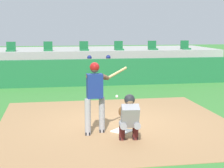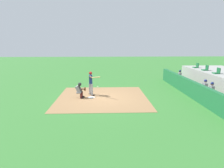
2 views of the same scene
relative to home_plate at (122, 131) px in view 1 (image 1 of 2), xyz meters
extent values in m
plane|color=#387A33|center=(0.00, 0.80, -0.02)|extent=(80.00, 80.00, 0.00)
cube|color=#9E754C|center=(0.00, 0.80, -0.02)|extent=(6.40, 6.40, 0.01)
cube|color=white|center=(0.00, 0.00, 0.00)|extent=(0.62, 0.62, 0.02)
cylinder|color=#99999E|center=(-0.89, -0.16, 0.44)|extent=(0.15, 0.15, 0.92)
cylinder|color=#99999E|center=(-0.51, 0.02, 0.44)|extent=(0.15, 0.15, 0.92)
cube|color=navy|center=(-0.70, -0.07, 1.20)|extent=(0.40, 0.27, 0.60)
sphere|color=brown|center=(-0.70, -0.07, 1.63)|extent=(0.21, 0.21, 0.21)
sphere|color=maroon|center=(-0.70, -0.07, 1.66)|extent=(0.24, 0.24, 0.24)
cylinder|color=brown|center=(-0.63, 0.01, 1.41)|extent=(0.57, 0.19, 0.18)
cylinder|color=brown|center=(-0.43, -0.02, 1.41)|extent=(0.24, 0.25, 0.17)
cylinder|color=tan|center=(-0.06, 0.35, 1.45)|extent=(0.64, 0.65, 0.24)
cube|color=black|center=(-0.88, -0.10, 0.02)|extent=(0.16, 0.28, 0.09)
cube|color=black|center=(-0.50, 0.08, 0.02)|extent=(0.16, 0.28, 0.09)
cylinder|color=gray|center=(-0.15, -0.83, 0.40)|extent=(0.19, 0.33, 0.16)
cylinder|color=#4C1919|center=(-0.13, -0.68, 0.19)|extent=(0.14, 0.14, 0.42)
cube|color=black|center=(-0.13, -0.62, 0.02)|extent=(0.13, 0.25, 0.08)
cylinder|color=gray|center=(0.17, -0.86, 0.40)|extent=(0.19, 0.33, 0.16)
cylinder|color=#4C1919|center=(0.18, -0.71, 0.19)|extent=(0.14, 0.14, 0.42)
cube|color=black|center=(0.19, -0.65, 0.02)|extent=(0.13, 0.25, 0.08)
cube|color=gray|center=(0.01, -0.90, 0.62)|extent=(0.44, 0.47, 0.57)
cube|color=#2D2D33|center=(0.02, -0.78, 0.62)|extent=(0.40, 0.28, 0.45)
sphere|color=#996B4C|center=(0.02, -0.82, 0.96)|extent=(0.21, 0.21, 0.21)
sphere|color=#232328|center=(0.02, -0.80, 0.98)|extent=(0.25, 0.25, 0.25)
cylinder|color=#996B4C|center=(-0.01, -0.67, 0.62)|extent=(0.14, 0.46, 0.10)
ellipsoid|color=brown|center=(-0.03, -0.44, 0.62)|extent=(0.29, 0.14, 0.30)
sphere|color=white|center=(-0.05, 0.47, 0.81)|extent=(0.07, 0.07, 0.07)
cube|color=#1E6638|center=(0.00, 7.30, 0.58)|extent=(13.00, 0.30, 1.20)
cube|color=olive|center=(0.00, 8.30, 0.20)|extent=(11.80, 0.44, 0.45)
cylinder|color=#939399|center=(-0.06, 8.05, 0.47)|extent=(0.15, 0.40, 0.15)
cylinder|color=#939399|center=(-0.06, 7.85, 0.20)|extent=(0.13, 0.13, 0.45)
cube|color=maroon|center=(-0.06, 7.80, 0.02)|extent=(0.11, 0.24, 0.08)
cylinder|color=#939399|center=(0.20, 8.05, 0.47)|extent=(0.15, 0.40, 0.15)
cylinder|color=#939399|center=(0.20, 7.85, 0.20)|extent=(0.13, 0.13, 0.45)
cube|color=maroon|center=(0.20, 7.80, 0.02)|extent=(0.11, 0.24, 0.08)
cube|color=gray|center=(0.07, 8.27, 0.74)|extent=(0.36, 0.22, 0.54)
sphere|color=beige|center=(0.07, 8.27, 1.13)|extent=(0.20, 0.20, 0.20)
sphere|color=navy|center=(0.07, 8.27, 1.17)|extent=(0.22, 0.22, 0.22)
cylinder|color=beige|center=(-0.13, 8.13, 0.63)|extent=(0.09, 0.41, 0.22)
cylinder|color=beige|center=(0.27, 8.13, 0.63)|extent=(0.09, 0.41, 0.22)
cylinder|color=#939399|center=(0.85, 8.05, 0.47)|extent=(0.15, 0.40, 0.15)
cylinder|color=#939399|center=(0.85, 7.85, 0.20)|extent=(0.13, 0.13, 0.45)
cube|color=maroon|center=(0.85, 7.80, 0.02)|extent=(0.11, 0.24, 0.08)
cylinder|color=#939399|center=(1.11, 8.05, 0.47)|extent=(0.15, 0.40, 0.15)
cylinder|color=#939399|center=(1.11, 7.85, 0.20)|extent=(0.13, 0.13, 0.45)
cube|color=maroon|center=(1.11, 7.80, 0.02)|extent=(0.11, 0.24, 0.08)
cube|color=gray|center=(0.98, 8.27, 0.74)|extent=(0.36, 0.22, 0.54)
sphere|color=#996B4C|center=(0.98, 8.27, 1.13)|extent=(0.20, 0.20, 0.20)
sphere|color=navy|center=(0.98, 8.27, 1.17)|extent=(0.22, 0.22, 0.22)
cylinder|color=#996B4C|center=(0.78, 8.13, 0.63)|extent=(0.09, 0.41, 0.22)
cylinder|color=#996B4C|center=(1.18, 8.13, 0.63)|extent=(0.09, 0.41, 0.22)
cube|color=#9E9E99|center=(0.00, 11.70, 0.68)|extent=(15.00, 4.40, 1.40)
cube|color=#196033|center=(-3.71, 10.10, 1.42)|extent=(0.46, 0.46, 0.08)
cube|color=#196033|center=(-3.71, 10.30, 1.66)|extent=(0.46, 0.06, 0.40)
cube|color=#196033|center=(-1.86, 10.10, 1.42)|extent=(0.46, 0.46, 0.08)
cube|color=#196033|center=(-1.86, 10.30, 1.66)|extent=(0.46, 0.06, 0.40)
cube|color=#196033|center=(0.00, 10.10, 1.42)|extent=(0.46, 0.46, 0.08)
cube|color=#196033|center=(0.00, 10.30, 1.66)|extent=(0.46, 0.06, 0.40)
cube|color=#196033|center=(1.86, 10.10, 1.42)|extent=(0.46, 0.46, 0.08)
cube|color=#196033|center=(1.86, 10.30, 1.66)|extent=(0.46, 0.06, 0.40)
cube|color=#196033|center=(3.71, 10.10, 1.42)|extent=(0.46, 0.46, 0.08)
cube|color=#196033|center=(3.71, 10.30, 1.66)|extent=(0.46, 0.06, 0.40)
cube|color=#196033|center=(5.57, 10.10, 1.42)|extent=(0.46, 0.46, 0.08)
cube|color=#196033|center=(5.57, 10.30, 1.66)|extent=(0.46, 0.06, 0.40)
camera|label=1|loc=(-1.76, -8.75, 2.66)|focal=57.92mm
camera|label=2|loc=(13.68, 0.99, 3.93)|focal=31.42mm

